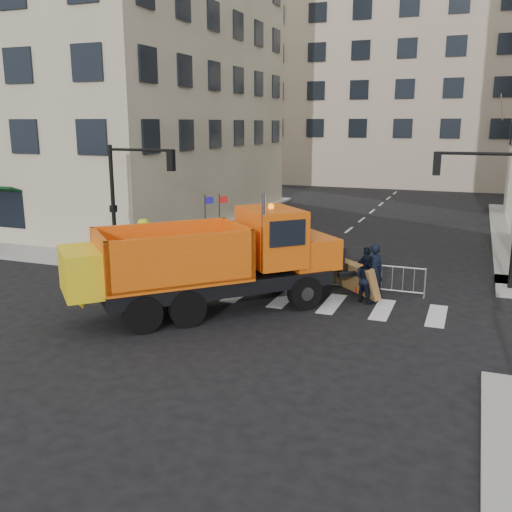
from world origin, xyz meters
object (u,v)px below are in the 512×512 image
at_px(plow_truck, 209,259).
at_px(cop_a, 373,271).
at_px(worker, 144,241).
at_px(newspaper_box, 361,277).
at_px(cop_c, 367,271).
at_px(cop_b, 366,278).

xyz_separation_m(plow_truck, cop_a, (4.94, 3.58, -0.81)).
relative_size(worker, newspaper_box, 1.81).
bearing_deg(plow_truck, cop_a, -9.32).
bearing_deg(cop_c, worker, -30.79).
bearing_deg(worker, cop_b, -43.01).
bearing_deg(cop_a, newspaper_box, -50.56).
height_order(cop_a, worker, worker).
relative_size(plow_truck, cop_a, 4.65).
bearing_deg(newspaper_box, worker, 156.54).
bearing_deg(cop_a, worker, -37.75).
distance_m(cop_b, newspaper_box, 0.87).
bearing_deg(newspaper_box, cop_c, -2.76).
xyz_separation_m(worker, newspaper_box, (10.01, -0.98, -0.45)).
xyz_separation_m(cop_a, cop_c, (-0.27, 0.21, -0.10)).
distance_m(plow_truck, newspaper_box, 5.94).
bearing_deg(cop_c, cop_a, 117.11).
height_order(plow_truck, cop_b, plow_truck).
bearing_deg(cop_b, worker, 17.01).
bearing_deg(cop_a, plow_truck, 4.37).
height_order(worker, newspaper_box, worker).
relative_size(plow_truck, worker, 4.78).
distance_m(cop_c, worker, 10.24).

